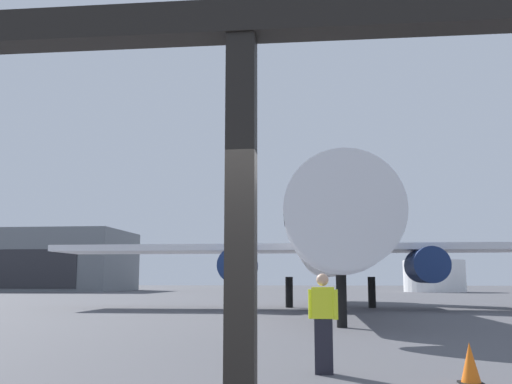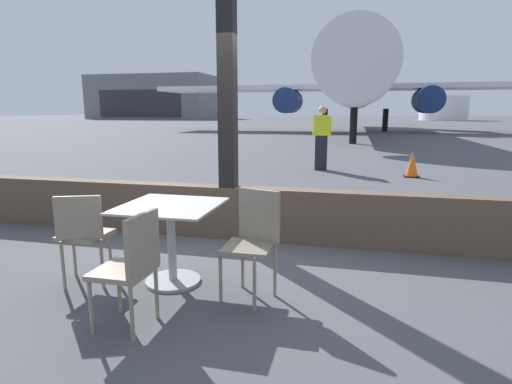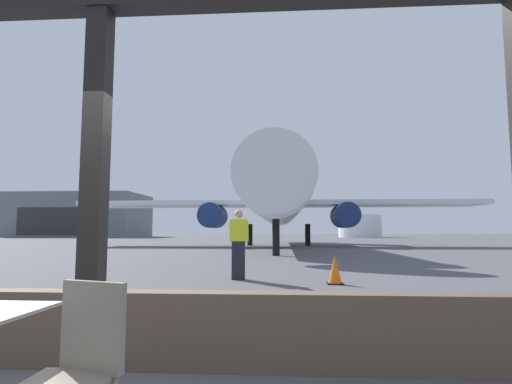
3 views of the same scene
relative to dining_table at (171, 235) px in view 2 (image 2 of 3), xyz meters
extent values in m
plane|color=#4C4C51|center=(0.10, 41.50, -0.47)|extent=(220.00, 220.00, 0.00)
cube|color=brown|center=(0.10, 1.50, -0.14)|extent=(7.99, 0.24, 0.67)
cube|color=black|center=(0.10, 1.50, 1.19)|extent=(0.20, 0.20, 3.33)
cube|color=#ADA89E|center=(0.00, 0.00, 0.27)|extent=(0.88, 0.88, 0.02)
cylinder|color=#9EA0A5|center=(0.00, 0.00, -0.10)|extent=(0.08, 0.08, 0.74)
cylinder|color=#9EA0A5|center=(0.00, 0.00, -0.46)|extent=(0.52, 0.52, 0.03)
cube|color=gray|center=(0.00, -0.84, -0.03)|extent=(0.40, 0.40, 0.04)
cube|color=gray|center=(0.18, -0.85, 0.20)|extent=(0.06, 0.40, 0.43)
cylinder|color=gray|center=(-0.18, -1.00, -0.25)|extent=(0.03, 0.03, 0.44)
cylinder|color=gray|center=(-0.16, -0.66, -0.25)|extent=(0.03, 0.03, 0.44)
cylinder|color=gray|center=(0.16, -1.02, -0.25)|extent=(0.03, 0.03, 0.44)
cylinder|color=gray|center=(0.18, -0.68, -0.25)|extent=(0.03, 0.03, 0.44)
cube|color=gray|center=(-0.79, -0.18, -0.01)|extent=(0.40, 0.40, 0.04)
cube|color=gray|center=(-0.72, -0.34, 0.21)|extent=(0.39, 0.18, 0.39)
cylinder|color=gray|center=(-1.01, -0.08, -0.24)|extent=(0.03, 0.03, 0.47)
cylinder|color=gray|center=(-0.69, 0.04, -0.24)|extent=(0.03, 0.03, 0.47)
cylinder|color=gray|center=(-0.88, -0.39, -0.24)|extent=(0.03, 0.03, 0.47)
cylinder|color=gray|center=(-0.57, -0.27, -0.24)|extent=(0.03, 0.03, 0.47)
cube|color=gray|center=(0.79, -0.18, -0.01)|extent=(0.40, 0.40, 0.04)
cube|color=gray|center=(0.84, 0.00, 0.24)|extent=(0.39, 0.16, 0.46)
cylinder|color=gray|center=(0.90, -0.39, -0.24)|extent=(0.03, 0.03, 0.46)
cylinder|color=gray|center=(0.57, -0.28, -0.24)|extent=(0.03, 0.03, 0.46)
cylinder|color=gray|center=(1.00, -0.07, -0.24)|extent=(0.03, 0.03, 0.46)
cylinder|color=gray|center=(0.68, 0.04, -0.24)|extent=(0.03, 0.03, 0.46)
cylinder|color=silver|center=(1.52, 30.02, 3.21)|extent=(3.82, 26.34, 3.82)
cone|color=silver|center=(1.52, 15.55, 3.21)|extent=(3.62, 2.60, 3.62)
cylinder|color=black|center=(1.52, 17.45, 3.36)|extent=(3.89, 0.90, 3.89)
cube|color=silver|center=(-6.90, 30.55, 2.91)|extent=(14.93, 4.20, 0.36)
cube|color=silver|center=(9.94, 30.55, 2.91)|extent=(14.93, 4.20, 0.36)
cylinder|color=navy|center=(-3.59, 29.15, 1.91)|extent=(1.90, 3.20, 1.90)
cylinder|color=navy|center=(6.63, 29.15, 1.91)|extent=(1.90, 3.20, 1.90)
cube|color=navy|center=(1.52, 41.68, 7.52)|extent=(0.36, 4.40, 5.20)
cylinder|color=black|center=(1.52, 17.75, 0.42)|extent=(0.36, 0.36, 1.78)
cylinder|color=black|center=(-0.88, 31.55, 0.42)|extent=(0.44, 0.44, 1.78)
cylinder|color=black|center=(3.92, 31.55, 0.42)|extent=(0.44, 0.44, 1.78)
cube|color=black|center=(0.74, 8.03, 0.00)|extent=(0.32, 0.20, 0.95)
cube|color=yellow|center=(0.74, 8.03, 0.75)|extent=(0.40, 0.22, 0.55)
sphere|color=tan|center=(0.74, 8.03, 1.16)|extent=(0.22, 0.22, 0.22)
cylinder|color=yellow|center=(0.52, 8.13, 0.73)|extent=(0.09, 0.09, 0.52)
cylinder|color=yellow|center=(0.95, 7.92, 0.73)|extent=(0.09, 0.09, 0.52)
cone|color=orange|center=(3.03, 7.31, -0.15)|extent=(0.32, 0.32, 0.65)
cube|color=black|center=(3.03, 7.31, -0.46)|extent=(0.36, 0.36, 0.03)
cube|color=slate|center=(-38.75, 77.09, 3.81)|extent=(24.30, 15.15, 8.57)
cube|color=#2D2D33|center=(-38.75, 69.46, 2.53)|extent=(17.01, 0.10, 5.14)
cylinder|color=white|center=(16.35, 74.94, 1.59)|extent=(7.94, 7.94, 4.13)
camera|label=1|loc=(0.58, -2.27, 1.16)|focal=39.71mm
camera|label=2|loc=(1.63, -3.41, 1.14)|focal=28.90mm
camera|label=3|loc=(1.85, -2.12, 0.73)|focal=28.28mm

